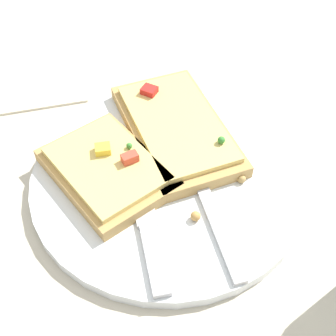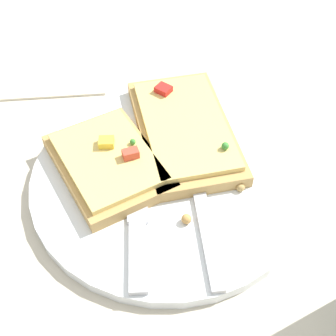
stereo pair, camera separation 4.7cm
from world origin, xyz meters
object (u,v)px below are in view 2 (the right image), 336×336
object	(u,v)px
plate	(168,178)
fork	(196,179)
knife	(138,215)
pizza_slice_main	(185,129)
pizza_slice_corner	(108,162)
napkin	(43,73)

from	to	relation	value
plate	fork	xyz separation A→B (m)	(-0.03, 0.01, 0.01)
knife	plate	bearing A→B (deg)	-31.60
pizza_slice_main	pizza_slice_corner	distance (m)	0.09
fork	pizza_slice_corner	world-z (taller)	pizza_slice_corner
plate	napkin	xyz separation A→B (m)	(0.14, -0.19, -0.00)
fork	pizza_slice_corner	distance (m)	0.09
fork	pizza_slice_corner	size ratio (longest dim) A/B	1.41
knife	pizza_slice_main	world-z (taller)	pizza_slice_main
plate	pizza_slice_corner	size ratio (longest dim) A/B	1.78
plate	pizza_slice_main	distance (m)	0.06
fork	napkin	size ratio (longest dim) A/B	1.40
fork	pizza_slice_main	distance (m)	0.07
plate	pizza_slice_corner	world-z (taller)	pizza_slice_corner
pizza_slice_main	fork	bearing A→B (deg)	176.42
pizza_slice_main	napkin	bearing A→B (deg)	42.98
knife	pizza_slice_corner	bearing A→B (deg)	24.64
fork	napkin	xyz separation A→B (m)	(0.17, -0.21, -0.01)
knife	napkin	world-z (taller)	knife
fork	napkin	world-z (taller)	fork
knife	napkin	distance (m)	0.27
knife	pizza_slice_corner	world-z (taller)	pizza_slice_corner
knife	pizza_slice_main	distance (m)	0.12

